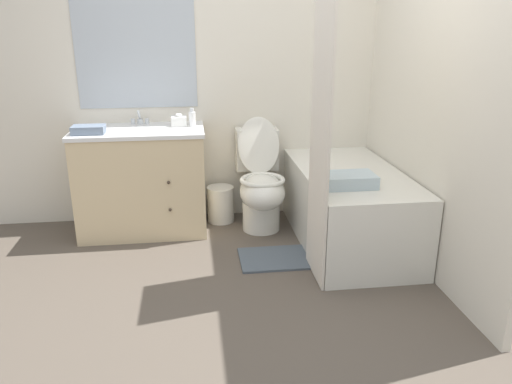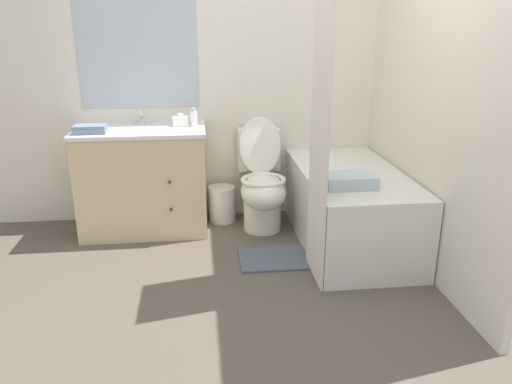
% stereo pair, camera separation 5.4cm
% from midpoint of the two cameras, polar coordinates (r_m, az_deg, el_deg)
% --- Properties ---
extents(ground_plane, '(14.00, 14.00, 0.00)m').
position_cam_midpoint_polar(ground_plane, '(2.94, -0.77, -13.97)').
color(ground_plane, brown).
extents(wall_back, '(8.00, 0.06, 2.50)m').
position_cam_midpoint_polar(wall_back, '(4.14, -3.75, 14.04)').
color(wall_back, silver).
rests_on(wall_back, ground_plane).
extents(wall_right, '(0.05, 2.64, 2.50)m').
position_cam_midpoint_polar(wall_right, '(3.63, 17.64, 12.53)').
color(wall_right, silver).
rests_on(wall_right, ground_plane).
extents(vanity_cabinet, '(0.99, 0.58, 0.83)m').
position_cam_midpoint_polar(vanity_cabinet, '(4.02, -13.27, 1.36)').
color(vanity_cabinet, beige).
rests_on(vanity_cabinet, ground_plane).
extents(sink_faucet, '(0.14, 0.12, 0.12)m').
position_cam_midpoint_polar(sink_faucet, '(4.09, -13.50, 8.01)').
color(sink_faucet, silver).
rests_on(sink_faucet, vanity_cabinet).
extents(toilet, '(0.35, 0.66, 0.88)m').
position_cam_midpoint_polar(toilet, '(3.97, 0.15, 0.79)').
color(toilet, silver).
rests_on(toilet, ground_plane).
extents(bathtub, '(0.72, 1.42, 0.56)m').
position_cam_midpoint_polar(bathtub, '(3.80, 10.11, -1.65)').
color(bathtub, silver).
rests_on(bathtub, ground_plane).
extents(shower_curtain, '(0.02, 0.43, 1.97)m').
position_cam_midpoint_polar(shower_curtain, '(3.05, 6.88, 7.24)').
color(shower_curtain, silver).
rests_on(shower_curtain, ground_plane).
extents(wastebasket, '(0.22, 0.22, 0.30)m').
position_cam_midpoint_polar(wastebasket, '(4.19, -4.42, -1.38)').
color(wastebasket, silver).
rests_on(wastebasket, ground_plane).
extents(tissue_box, '(0.12, 0.12, 0.10)m').
position_cam_midpoint_polar(tissue_box, '(3.97, -9.18, 8.03)').
color(tissue_box, white).
rests_on(tissue_box, vanity_cabinet).
extents(soap_dispenser, '(0.05, 0.05, 0.14)m').
position_cam_midpoint_polar(soap_dispenser, '(3.93, -7.70, 8.32)').
color(soap_dispenser, white).
rests_on(soap_dispenser, vanity_cabinet).
extents(hand_towel_folded, '(0.23, 0.15, 0.06)m').
position_cam_midpoint_polar(hand_towel_folded, '(3.84, -18.99, 6.75)').
color(hand_towel_folded, slate).
rests_on(hand_towel_folded, vanity_cabinet).
extents(bath_towel_folded, '(0.33, 0.23, 0.08)m').
position_cam_midpoint_polar(bath_towel_folded, '(3.35, 10.18, 1.36)').
color(bath_towel_folded, silver).
rests_on(bath_towel_folded, bathtub).
extents(bath_mat, '(0.60, 0.38, 0.02)m').
position_cam_midpoint_polar(bath_mat, '(3.57, 2.53, -7.54)').
color(bath_mat, '#4C5660').
rests_on(bath_mat, ground_plane).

